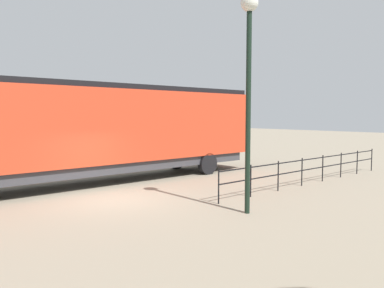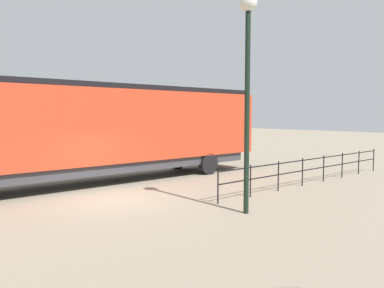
{
  "view_description": "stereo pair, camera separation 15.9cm",
  "coord_description": "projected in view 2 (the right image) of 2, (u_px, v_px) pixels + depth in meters",
  "views": [
    {
      "loc": [
        12.07,
        -6.77,
        3.09
      ],
      "look_at": [
        0.45,
        3.32,
        1.89
      ],
      "focal_mm": 35.52,
      "sensor_mm": 36.0,
      "label": 1
    },
    {
      "loc": [
        12.17,
        -6.65,
        3.09
      ],
      "look_at": [
        0.45,
        3.32,
        1.89
      ],
      "focal_mm": 35.52,
      "sensor_mm": 36.0,
      "label": 2
    }
  ],
  "objects": [
    {
      "name": "ground_plane",
      "position": [
        114.0,
        200.0,
        13.78
      ],
      "size": [
        120.0,
        120.0,
        0.0
      ],
      "primitive_type": "plane",
      "color": "gray"
    },
    {
      "name": "platform_fence",
      "position": [
        313.0,
        166.0,
        16.92
      ],
      "size": [
        0.05,
        11.93,
        1.21
      ],
      "color": "black",
      "rests_on": "ground_plane"
    },
    {
      "name": "lamp_post",
      "position": [
        248.0,
        59.0,
        11.52
      ],
      "size": [
        0.54,
        0.54,
        6.72
      ],
      "color": "black",
      "rests_on": "ground_plane"
    },
    {
      "name": "locomotive",
      "position": [
        108.0,
        128.0,
        17.21
      ],
      "size": [
        2.9,
        17.65,
        4.43
      ],
      "color": "red",
      "rests_on": "ground_plane"
    }
  ]
}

